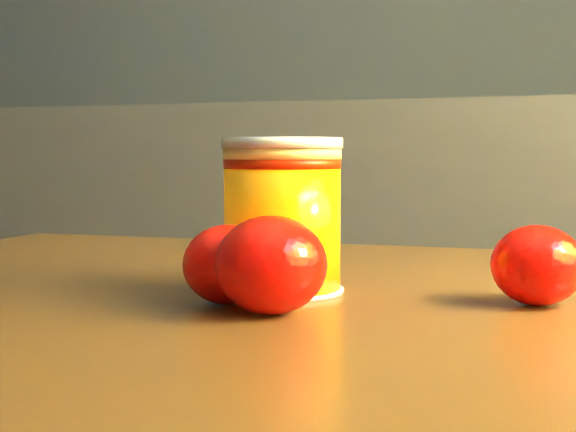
% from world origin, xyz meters
% --- Properties ---
extents(kitchen_counter, '(3.15, 0.60, 0.90)m').
position_xyz_m(kitchen_counter, '(0.00, 1.45, 0.45)').
color(kitchen_counter, '#47464B').
rests_on(kitchen_counter, ground).
extents(table, '(0.94, 0.67, 0.69)m').
position_xyz_m(table, '(0.84, 0.03, 0.60)').
color(table, brown).
rests_on(table, ground).
extents(juice_glass, '(0.08, 0.08, 0.11)m').
position_xyz_m(juice_glass, '(0.79, 0.05, 0.74)').
color(juice_glass, orange).
rests_on(juice_glass, table).
extents(orange_front, '(0.08, 0.08, 0.05)m').
position_xyz_m(orange_front, '(0.77, -0.01, 0.72)').
color(orange_front, '#FF1105').
rests_on(orange_front, table).
extents(orange_back, '(0.07, 0.07, 0.05)m').
position_xyz_m(orange_back, '(0.96, 0.05, 0.72)').
color(orange_back, '#FF1105').
rests_on(orange_back, table).
extents(orange_extra, '(0.07, 0.07, 0.06)m').
position_xyz_m(orange_extra, '(0.81, -0.03, 0.72)').
color(orange_extra, '#FF1105').
rests_on(orange_extra, table).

